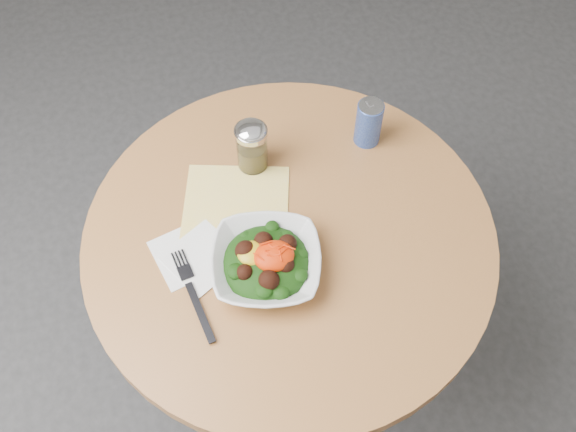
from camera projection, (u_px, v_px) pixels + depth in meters
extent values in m
plane|color=#2C2C2E|center=(289.00, 357.00, 2.02)|extent=(6.00, 6.00, 0.00)
cylinder|color=black|center=(289.00, 355.00, 2.01)|extent=(0.52, 0.52, 0.03)
cylinder|color=black|center=(289.00, 309.00, 1.72)|extent=(0.10, 0.10, 0.71)
cylinder|color=#B27340|center=(290.00, 236.00, 1.41)|extent=(0.90, 0.90, 0.04)
cube|color=yellow|center=(236.00, 204.00, 1.43)|extent=(0.28, 0.27, 0.00)
cube|color=white|center=(188.00, 253.00, 1.36)|extent=(0.16, 0.16, 0.00)
cube|color=white|center=(202.00, 257.00, 1.35)|extent=(0.19, 0.19, 0.00)
imported|color=silver|center=(266.00, 263.00, 1.32)|extent=(0.28, 0.28, 0.06)
ellipsoid|color=black|center=(266.00, 264.00, 1.32)|extent=(0.18, 0.18, 0.06)
ellipsoid|color=gold|center=(251.00, 253.00, 1.30)|extent=(0.06, 0.06, 0.02)
ellipsoid|color=red|center=(274.00, 256.00, 1.29)|extent=(0.08, 0.07, 0.04)
cube|color=black|center=(200.00, 312.00, 1.28)|extent=(0.04, 0.14, 0.00)
cube|color=black|center=(183.00, 266.00, 1.34)|extent=(0.04, 0.08, 0.00)
cylinder|color=silver|center=(252.00, 149.00, 1.45)|extent=(0.07, 0.07, 0.11)
cylinder|color=olive|center=(252.00, 155.00, 1.47)|extent=(0.06, 0.06, 0.06)
cylinder|color=silver|center=(251.00, 132.00, 1.40)|extent=(0.07, 0.07, 0.01)
ellipsoid|color=silver|center=(251.00, 130.00, 1.39)|extent=(0.07, 0.07, 0.03)
cylinder|color=navy|center=(369.00, 123.00, 1.49)|extent=(0.06, 0.06, 0.11)
cylinder|color=silver|center=(371.00, 106.00, 1.44)|extent=(0.06, 0.06, 0.00)
cube|color=silver|center=(370.00, 103.00, 1.44)|extent=(0.01, 0.02, 0.00)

